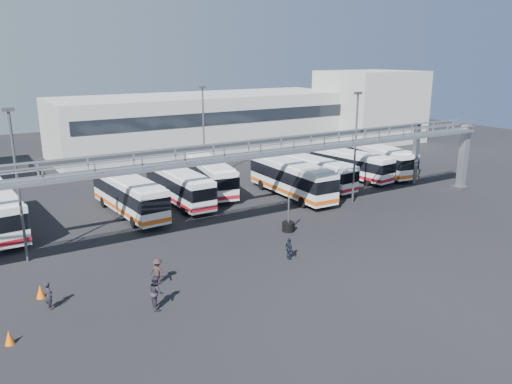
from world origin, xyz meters
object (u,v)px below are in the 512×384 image
bus_7 (315,171)px  tire_stack (288,226)px  bus_3 (129,194)px  bus_8 (351,164)px  bus_6 (291,177)px  light_pole_left (17,178)px  bus_4 (179,185)px  cone_right (40,291)px  cone_left (9,337)px  pedestrian_c (158,271)px  pedestrian_b (156,292)px  bus_9 (378,158)px  light_pole_mid (356,142)px  light_pole_back (204,129)px  bus_5 (210,175)px  pedestrian_a (49,295)px  pedestrian_d (289,249)px

bus_7 → tire_stack: (-10.18, -9.69, -1.25)m
bus_3 → bus_8: (25.04, -0.16, -0.12)m
bus_8 → tire_stack: 19.08m
bus_6 → tire_stack: bus_6 is taller
light_pole_left → bus_4: light_pole_left is taller
cone_right → bus_4: bearing=42.9°
bus_4 → bus_7: 14.48m
cone_left → light_pole_left: bearing=78.0°
light_pole_left → pedestrian_c: size_ratio=6.34×
pedestrian_b → bus_4: bearing=-18.3°
bus_9 → cone_left: bus_9 is taller
light_pole_mid → light_pole_back: 17.00m
pedestrian_b → cone_right: size_ratio=2.42×
bus_9 → bus_8: bearing=-170.4°
bus_5 → bus_7: 10.94m
bus_3 → pedestrian_b: bus_3 is taller
light_pole_left → cone_right: (-0.13, -6.03, -5.33)m
pedestrian_a → cone_left: pedestrian_a is taller
light_pole_back → pedestrian_b: size_ratio=5.34×
light_pole_mid → bus_8: bearing=49.4°
bus_9 → tire_stack: 22.83m
bus_8 → pedestrian_b: size_ratio=5.46×
light_pole_mid → pedestrian_d: light_pole_mid is taller
light_pole_left → cone_right: size_ratio=12.95×
cone_left → bus_8: bearing=24.4°
pedestrian_a → pedestrian_b: size_ratio=0.83×
bus_8 → pedestrian_c: (-27.93, -13.99, -0.91)m
bus_8 → cone_left: bus_8 is taller
bus_8 → pedestrian_c: bearing=-161.4°
bus_4 → pedestrian_b: size_ratio=5.49×
pedestrian_a → light_pole_back: bearing=-56.9°
light_pole_mid → pedestrian_c: (-21.78, -6.82, -4.92)m
light_pole_left → pedestrian_a: 9.12m
bus_7 → cone_left: 34.46m
light_pole_left → bus_8: bearing=10.2°
bus_8 → pedestrian_c: bus_8 is taller
bus_3 → bus_6: 15.42m
bus_6 → pedestrian_c: bus_6 is taller
bus_6 → pedestrian_c: (-18.07, -11.50, -1.12)m
pedestrian_d → pedestrian_b: bearing=105.9°
bus_5 → bus_6: size_ratio=0.96×
pedestrian_a → pedestrian_c: size_ratio=0.99×
tire_stack → light_pole_left: bearing=166.6°
light_pole_mid → bus_7: size_ratio=0.99×
light_pole_left → pedestrian_d: 18.23m
bus_4 → cone_left: bus_4 is taller
light_pole_mid → cone_right: (-28.13, -5.03, -5.33)m
bus_3 → cone_left: (-11.31, -16.65, -1.48)m
bus_6 → pedestrian_a: bearing=-153.2°
bus_9 → tire_stack: bearing=-144.5°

